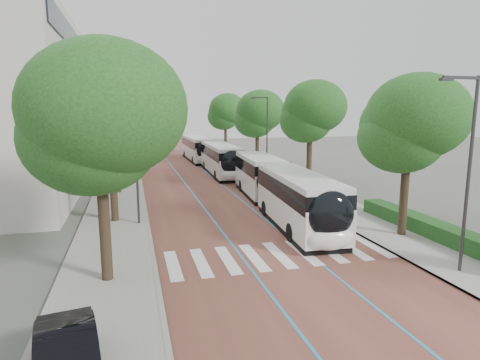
# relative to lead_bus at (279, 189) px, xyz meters

# --- Properties ---
(ground) EXTENTS (160.00, 160.00, 0.00)m
(ground) POSITION_rel_lead_bus_xyz_m (-3.08, -8.65, -1.63)
(ground) COLOR #51544C
(ground) RESTS_ON ground
(road) EXTENTS (11.00, 140.00, 0.02)m
(road) POSITION_rel_lead_bus_xyz_m (-3.08, 31.35, -1.62)
(road) COLOR brown
(road) RESTS_ON ground
(sidewalk_left) EXTENTS (4.00, 140.00, 0.12)m
(sidewalk_left) POSITION_rel_lead_bus_xyz_m (-10.58, 31.35, -1.57)
(sidewalk_left) COLOR gray
(sidewalk_left) RESTS_ON ground
(sidewalk_right) EXTENTS (4.00, 140.00, 0.12)m
(sidewalk_right) POSITION_rel_lead_bus_xyz_m (4.42, 31.35, -1.57)
(sidewalk_right) COLOR gray
(sidewalk_right) RESTS_ON ground
(kerb_left) EXTENTS (0.20, 140.00, 0.14)m
(kerb_left) POSITION_rel_lead_bus_xyz_m (-8.68, 31.35, -1.57)
(kerb_left) COLOR gray
(kerb_left) RESTS_ON ground
(kerb_right) EXTENTS (0.20, 140.00, 0.14)m
(kerb_right) POSITION_rel_lead_bus_xyz_m (2.52, 31.35, -1.57)
(kerb_right) COLOR gray
(kerb_right) RESTS_ON ground
(zebra_crossing) EXTENTS (10.55, 3.60, 0.01)m
(zebra_crossing) POSITION_rel_lead_bus_xyz_m (-2.88, -7.65, -1.60)
(zebra_crossing) COLOR silver
(zebra_crossing) RESTS_ON ground
(lane_line_left) EXTENTS (0.12, 126.00, 0.01)m
(lane_line_left) POSITION_rel_lead_bus_xyz_m (-4.68, 31.35, -1.60)
(lane_line_left) COLOR #2585BC
(lane_line_left) RESTS_ON road
(lane_line_right) EXTENTS (0.12, 126.00, 0.01)m
(lane_line_right) POSITION_rel_lead_bus_xyz_m (-1.48, 31.35, -1.60)
(lane_line_right) COLOR #2585BC
(lane_line_right) RESTS_ON road
(hedge) EXTENTS (1.20, 14.00, 0.80)m
(hedge) POSITION_rel_lead_bus_xyz_m (6.02, -8.65, -1.11)
(hedge) COLOR #174318
(hedge) RESTS_ON sidewalk_right
(streetlight_near) EXTENTS (1.82, 0.20, 8.00)m
(streetlight_near) POSITION_rel_lead_bus_xyz_m (3.54, -11.65, 3.19)
(streetlight_near) COLOR #313134
(streetlight_near) RESTS_ON sidewalk_right
(streetlight_far) EXTENTS (1.82, 0.20, 8.00)m
(streetlight_far) POSITION_rel_lead_bus_xyz_m (3.54, 13.35, 3.19)
(streetlight_far) COLOR #313134
(streetlight_far) RESTS_ON sidewalk_right
(lamp_post_left) EXTENTS (0.14, 0.14, 8.00)m
(lamp_post_left) POSITION_rel_lead_bus_xyz_m (-9.18, -0.65, 2.49)
(lamp_post_left) COLOR #313134
(lamp_post_left) RESTS_ON sidewalk_left
(trees_left) EXTENTS (6.38, 61.24, 10.30)m
(trees_left) POSITION_rel_lead_bus_xyz_m (-10.58, 17.25, 5.26)
(trees_left) COLOR black
(trees_left) RESTS_ON ground
(trees_right) EXTENTS (5.65, 47.45, 8.78)m
(trees_right) POSITION_rel_lead_bus_xyz_m (4.62, 15.03, 4.57)
(trees_right) COLOR black
(trees_right) RESTS_ON ground
(lead_bus) EXTENTS (3.87, 18.53, 3.20)m
(lead_bus) POSITION_rel_lead_bus_xyz_m (0.00, 0.00, 0.00)
(lead_bus) COLOR black
(lead_bus) RESTS_ON ground
(bus_queued_0) EXTENTS (2.89, 12.47, 3.20)m
(bus_queued_0) POSITION_rel_lead_bus_xyz_m (-0.25, 16.61, -0.00)
(bus_queued_0) COLOR white
(bus_queued_0) RESTS_ON ground
(bus_queued_1) EXTENTS (2.69, 12.43, 3.20)m
(bus_queued_1) POSITION_rel_lead_bus_xyz_m (-0.71, 29.29, -0.00)
(bus_queued_1) COLOR white
(bus_queued_1) RESTS_ON ground
(parked_car) EXTENTS (2.13, 4.35, 1.37)m
(parked_car) POSITION_rel_lead_bus_xyz_m (-11.17, -15.03, -0.82)
(parked_car) COLOR black
(parked_car) RESTS_ON sidewalk_left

